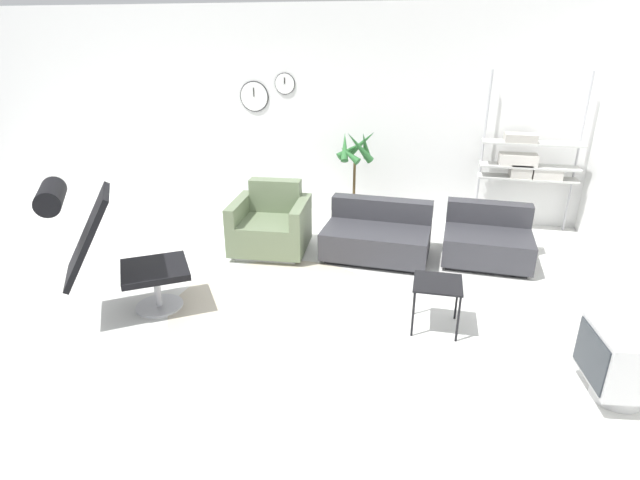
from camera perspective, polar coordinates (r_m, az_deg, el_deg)
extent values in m
plane|color=silver|center=(4.94, -3.12, -6.78)|extent=(12.00, 12.00, 0.00)
cube|color=white|center=(7.08, 2.82, 14.21)|extent=(12.00, 0.06, 2.80)
cylinder|color=black|center=(7.34, -7.52, 15.96)|extent=(0.42, 0.01, 0.42)
cylinder|color=white|center=(7.34, -7.53, 15.95)|extent=(0.39, 0.02, 0.39)
cube|color=black|center=(7.32, -7.59, 16.40)|extent=(0.01, 0.01, 0.12)
cylinder|color=black|center=(7.18, -4.04, 17.39)|extent=(0.29, 0.01, 0.29)
cylinder|color=white|center=(7.18, -4.04, 17.39)|extent=(0.27, 0.02, 0.27)
cube|color=black|center=(7.16, -4.08, 17.71)|extent=(0.01, 0.01, 0.08)
cylinder|color=#BCB29E|center=(4.83, -4.56, -7.49)|extent=(2.09, 2.09, 0.01)
cylinder|color=#BCBCC1|center=(5.04, -17.85, -7.15)|extent=(0.61, 0.61, 0.02)
cylinder|color=#BCBCC1|center=(4.96, -18.09, -5.37)|extent=(0.06, 0.06, 0.33)
cube|color=black|center=(4.87, -18.37, -3.23)|extent=(0.81, 0.81, 0.06)
cube|color=black|center=(4.74, -25.06, 0.43)|extent=(0.71, 0.75, 0.78)
cylinder|color=black|center=(4.65, -28.41, 4.42)|extent=(0.46, 0.55, 0.20)
cube|color=silver|center=(6.00, -5.59, -1.03)|extent=(0.75, 0.70, 0.06)
cube|color=#667556|center=(5.92, -5.66, 0.80)|extent=(0.67, 0.84, 0.35)
cube|color=#667556|center=(6.08, -5.10, 5.12)|extent=(0.63, 0.22, 0.39)
cube|color=#667556|center=(5.80, -2.17, 1.59)|extent=(0.18, 0.80, 0.57)
cube|color=#667556|center=(5.98, -9.13, 1.94)|extent=(0.18, 0.80, 0.57)
cube|color=black|center=(5.87, 6.40, -1.65)|extent=(1.10, 0.75, 0.05)
cube|color=#333338|center=(5.80, 6.48, -0.01)|extent=(1.23, 0.88, 0.31)
cube|color=#333338|center=(5.99, 7.08, 3.57)|extent=(1.20, 0.26, 0.25)
cube|color=black|center=(6.02, 18.30, -2.09)|extent=(0.89, 0.74, 0.05)
cube|color=#333338|center=(5.95, 18.51, -0.50)|extent=(0.99, 0.86, 0.31)
cube|color=#333338|center=(6.14, 18.74, 3.00)|extent=(0.96, 0.25, 0.25)
cube|color=black|center=(4.40, 13.32, -4.82)|extent=(0.41, 0.41, 0.02)
cylinder|color=black|center=(4.34, 10.58, -8.33)|extent=(0.02, 0.02, 0.43)
cylinder|color=black|center=(4.35, 15.51, -8.72)|extent=(0.02, 0.02, 0.43)
cylinder|color=black|center=(4.66, 10.81, -6.04)|extent=(0.02, 0.02, 0.43)
cylinder|color=black|center=(4.68, 15.37, -6.41)|extent=(0.02, 0.02, 0.43)
cylinder|color=#B7B7B7|center=(4.25, 30.79, -14.48)|extent=(0.34, 0.34, 0.15)
cube|color=#B7B7B7|center=(4.11, 31.56, -11.32)|extent=(0.52, 0.57, 0.41)
cube|color=#282D33|center=(4.01, 28.55, -11.49)|extent=(0.07, 0.46, 0.35)
cylinder|color=silver|center=(6.82, 3.83, 3.05)|extent=(0.31, 0.31, 0.30)
cylinder|color=#382819|center=(6.77, 3.86, 4.18)|extent=(0.28, 0.28, 0.02)
cylinder|color=brown|center=(6.68, 3.93, 6.74)|extent=(0.04, 0.04, 0.61)
cone|color=#2D6B33|center=(6.54, 5.18, 10.71)|extent=(0.14, 0.35, 0.42)
cone|color=#2D6B33|center=(6.73, 4.77, 10.95)|extent=(0.44, 0.23, 0.41)
cone|color=#2D6B33|center=(6.74, 3.46, 10.27)|extent=(0.37, 0.28, 0.26)
cone|color=#2D6B33|center=(6.57, 2.84, 10.61)|extent=(0.16, 0.36, 0.37)
cone|color=#2D6B33|center=(6.48, 3.39, 9.70)|extent=(0.33, 0.21, 0.23)
cone|color=#2D6B33|center=(6.42, 4.49, 10.56)|extent=(0.40, 0.27, 0.43)
cylinder|color=#BCBCC1|center=(6.93, 18.09, 9.67)|extent=(0.03, 0.03, 2.01)
cylinder|color=#BCBCC1|center=(7.13, 27.34, 8.62)|extent=(0.03, 0.03, 2.01)
cube|color=silver|center=(6.95, 22.57, 6.57)|extent=(1.20, 0.28, 0.02)
cube|color=silver|center=(6.92, 22.76, 7.77)|extent=(1.20, 0.28, 0.02)
cube|color=silver|center=(6.86, 23.13, 10.16)|extent=(1.20, 0.28, 0.02)
cube|color=beige|center=(6.97, 24.51, 7.02)|extent=(0.34, 0.24, 0.15)
cube|color=silver|center=(6.87, 21.68, 8.56)|extent=(0.46, 0.24, 0.14)
cube|color=#B7B2A8|center=(6.81, 21.95, 10.80)|extent=(0.38, 0.24, 0.10)
cube|color=beige|center=(6.91, 21.95, 7.40)|extent=(0.25, 0.24, 0.17)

